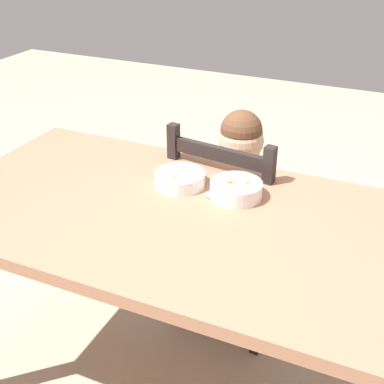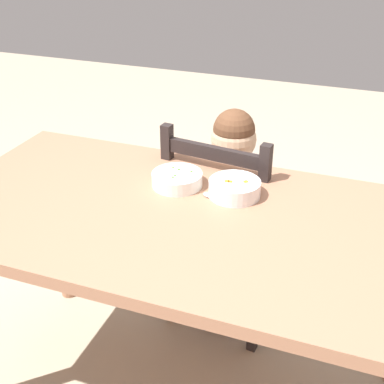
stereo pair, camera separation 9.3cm
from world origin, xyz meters
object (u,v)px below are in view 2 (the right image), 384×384
Objects in this scene: child_figure at (230,191)px; bowl_of_carrots at (235,188)px; dining_table at (185,242)px; spoon at (215,197)px; bowl_of_peas at (177,179)px; dining_chair at (227,230)px.

child_figure is 5.69× the size of bowl_of_carrots.
bowl_of_carrots reaches higher than dining_table.
spoon is at bearing -143.20° from bowl_of_carrots.
bowl_of_peas reaches higher than spoon.
bowl_of_peas is at bearing -107.18° from dining_chair.
spoon is (0.14, -0.04, -0.02)m from bowl_of_peas.
bowl_of_carrots is at bearing -0.01° from bowl_of_peas.
bowl_of_peas is 0.20m from bowl_of_carrots.
dining_table is 0.23m from bowl_of_carrots.
dining_chair is at bearing 89.70° from dining_table.
child_figure is at bearing 71.31° from bowl_of_peas.
bowl_of_carrots is 1.22× the size of spoon.
spoon reaches higher than dining_table.
bowl_of_peas is (-0.09, 0.16, 0.13)m from dining_table.
dining_chair reaches higher than spoon.
dining_chair is 0.48m from spoon.
spoon is (0.05, 0.12, 0.11)m from dining_table.
dining_chair is 5.42× the size of bowl_of_peas.
bowl_of_carrots is 0.07m from spoon.
spoon is (0.05, -0.33, 0.16)m from child_figure.
bowl_of_carrots is at bearing -70.59° from dining_chair.
bowl_of_peas is at bearing 164.52° from spoon.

